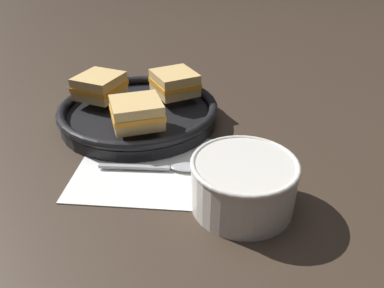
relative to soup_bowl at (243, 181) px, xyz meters
The scene contains 8 objects.
ground_plane 0.14m from the soup_bowl, 144.93° to the left, with size 4.00×4.00×0.00m, color #382B21.
napkin 0.18m from the soup_bowl, 154.90° to the left, with size 0.25×0.22×0.00m.
soup_bowl is the anchor object (origin of this frame).
spoon 0.14m from the soup_bowl, 149.00° to the left, with size 0.18×0.03×0.01m.
skillet 0.32m from the soup_bowl, 131.86° to the left, with size 0.32×0.32×0.04m.
sandwich_near_left 0.40m from the soup_bowl, 138.71° to the left, with size 0.11×0.11×0.05m.
sandwich_near_right 0.25m from the soup_bowl, 141.76° to the left, with size 0.12×0.11×0.05m.
sandwich_far_left 0.34m from the soup_bowl, 116.36° to the left, with size 0.12×0.12×0.05m.
Camera 1 is at (0.09, -0.51, 0.36)m, focal length 35.00 mm.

